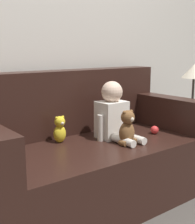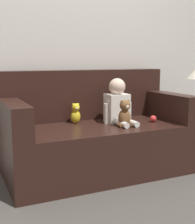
# 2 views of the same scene
# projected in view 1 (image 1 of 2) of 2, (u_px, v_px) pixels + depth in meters

# --- Properties ---
(ground_plane) EXTENTS (12.00, 12.00, 0.00)m
(ground_plane) POSITION_uv_depth(u_px,v_px,m) (91.00, 203.00, 2.25)
(ground_plane) COLOR #4C4742
(wall_back) EXTENTS (8.00, 0.05, 2.60)m
(wall_back) POSITION_uv_depth(u_px,v_px,m) (52.00, 21.00, 2.39)
(wall_back) COLOR silver
(wall_back) RESTS_ON ground_plane
(couch) EXTENTS (1.67, 0.83, 0.94)m
(couch) POSITION_uv_depth(u_px,v_px,m) (87.00, 157.00, 2.23)
(couch) COLOR black
(couch) RESTS_ON ground_plane
(person_baby) EXTENTS (0.28, 0.37, 0.42)m
(person_baby) POSITION_uv_depth(u_px,v_px,m) (113.00, 114.00, 2.25)
(person_baby) COLOR white
(person_baby) RESTS_ON couch
(teddy_bear_brown) EXTENTS (0.14, 0.11, 0.24)m
(teddy_bear_brown) POSITION_uv_depth(u_px,v_px,m) (127.00, 128.00, 2.12)
(teddy_bear_brown) COLOR brown
(teddy_bear_brown) RESTS_ON couch
(plush_toy_side) EXTENTS (0.09, 0.09, 0.19)m
(plush_toy_side) POSITION_uv_depth(u_px,v_px,m) (60.00, 129.00, 2.16)
(plush_toy_side) COLOR yellow
(plush_toy_side) RESTS_ON couch
(toy_ball) EXTENTS (0.06, 0.06, 0.06)m
(toy_ball) POSITION_uv_depth(u_px,v_px,m) (155.00, 130.00, 2.39)
(toy_ball) COLOR red
(toy_ball) RESTS_ON couch
(side_table) EXTENTS (0.38, 0.38, 0.96)m
(side_table) POSITION_uv_depth(u_px,v_px,m) (193.00, 93.00, 2.79)
(side_table) COLOR #332D28
(side_table) RESTS_ON ground_plane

